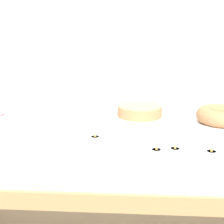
% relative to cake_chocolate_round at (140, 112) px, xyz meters
% --- Properties ---
extents(wall_back, '(8.00, 0.10, 2.60)m').
position_rel_cake_chocolate_round_xyz_m(wall_back, '(-0.15, 1.47, 0.52)').
color(wall_back, silver).
rests_on(wall_back, ground).
extents(dining_table, '(1.85, 1.08, 0.74)m').
position_rel_cake_chocolate_round_xyz_m(dining_table, '(-0.15, -0.24, -0.11)').
color(dining_table, silver).
rests_on(dining_table, ground).
extents(cake_chocolate_round, '(0.29, 0.29, 0.07)m').
position_rel_cake_chocolate_round_xyz_m(cake_chocolate_round, '(0.00, 0.00, 0.00)').
color(cake_chocolate_round, white).
rests_on(cake_chocolate_round, dining_table).
extents(cake_golden_bundt, '(0.28, 0.28, 0.09)m').
position_rel_cake_chocolate_round_xyz_m(cake_golden_bundt, '(0.41, -0.11, 0.01)').
color(cake_golden_bundt, white).
rests_on(cake_golden_bundt, dining_table).
extents(plate_stack, '(0.21, 0.21, 0.08)m').
position_rel_cake_chocolate_round_xyz_m(plate_stack, '(-0.47, 0.14, 0.01)').
color(plate_stack, white).
rests_on(plate_stack, dining_table).
extents(tealight_near_front, '(0.04, 0.04, 0.04)m').
position_rel_cake_chocolate_round_xyz_m(tealight_near_front, '(0.12, -0.50, -0.02)').
color(tealight_near_front, silver).
rests_on(tealight_near_front, dining_table).
extents(tealight_right_edge, '(0.04, 0.04, 0.04)m').
position_rel_cake_chocolate_round_xyz_m(tealight_right_edge, '(-0.20, -0.38, -0.02)').
color(tealight_right_edge, silver).
rests_on(tealight_right_edge, dining_table).
extents(tealight_near_cakes, '(0.04, 0.04, 0.04)m').
position_rel_cake_chocolate_round_xyz_m(tealight_near_cakes, '(0.42, 0.12, -0.02)').
color(tealight_near_cakes, silver).
rests_on(tealight_near_cakes, dining_table).
extents(tealight_left_edge, '(0.04, 0.04, 0.04)m').
position_rel_cake_chocolate_round_xyz_m(tealight_left_edge, '(0.26, -0.52, -0.02)').
color(tealight_left_edge, silver).
rests_on(tealight_left_edge, dining_table).
extents(tealight_centre, '(0.04, 0.04, 0.04)m').
position_rel_cake_chocolate_round_xyz_m(tealight_centre, '(0.05, -0.51, -0.02)').
color(tealight_centre, silver).
rests_on(tealight_centre, dining_table).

